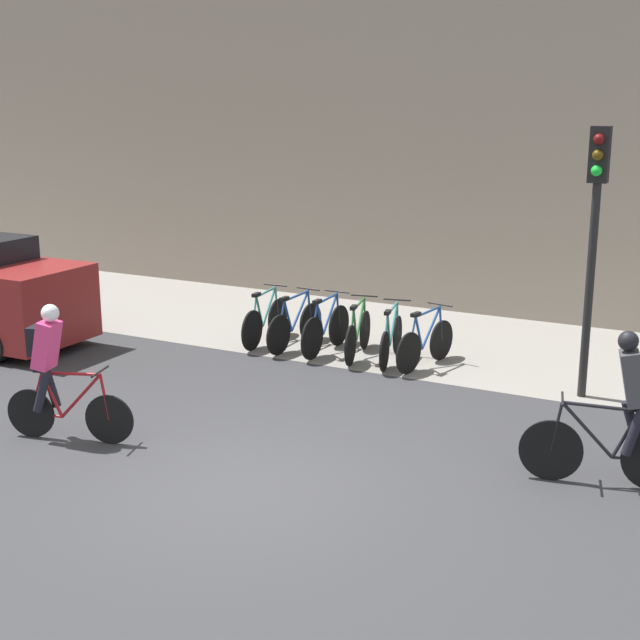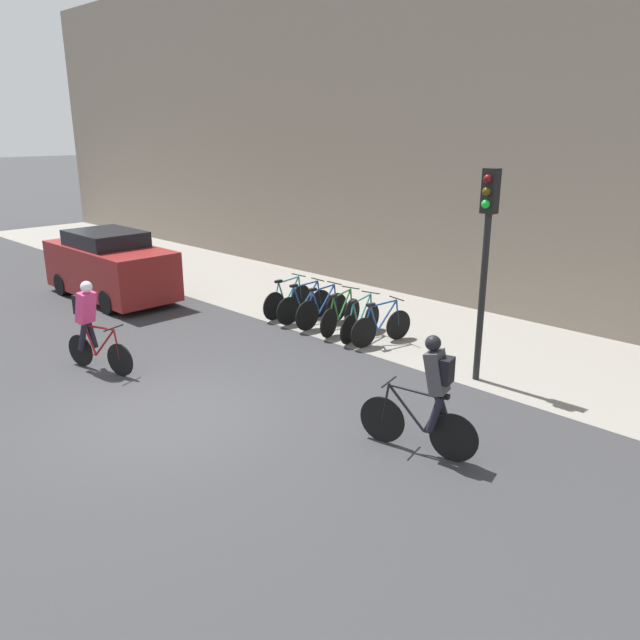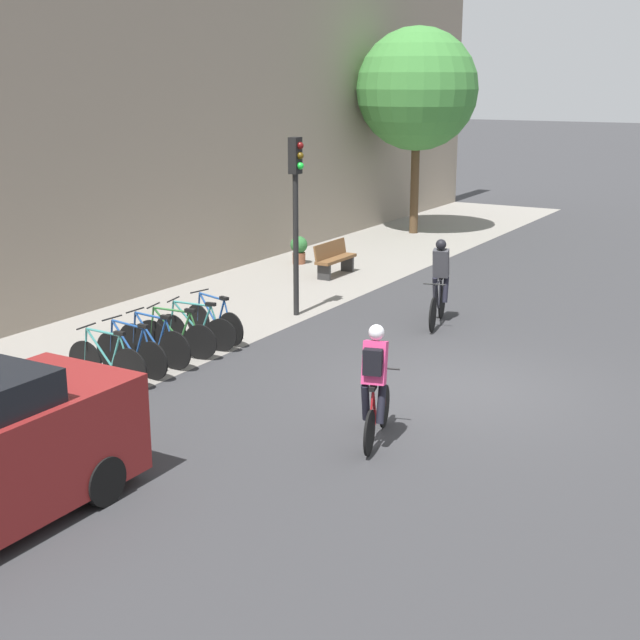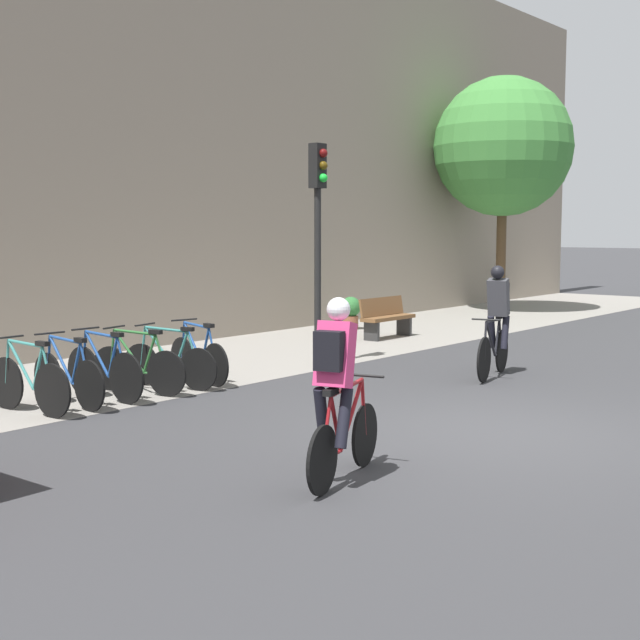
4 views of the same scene
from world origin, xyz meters
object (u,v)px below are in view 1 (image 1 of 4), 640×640
at_px(cyclist_grey, 623,406).
at_px(parked_bike_5, 425,343).
at_px(traffic_light_pole, 595,214).
at_px(parked_bike_0, 265,321).
at_px(cyclist_pink, 53,368).
at_px(parked_bike_4, 391,339).
at_px(parked_bike_3, 358,334).
at_px(parked_bike_1, 295,325).
at_px(parked_bike_2, 326,329).

bearing_deg(cyclist_grey, parked_bike_5, 137.24).
xyz_separation_m(parked_bike_5, traffic_light_pole, (2.54, -0.33, 2.25)).
xyz_separation_m(parked_bike_0, parked_bike_5, (2.99, -0.00, -0.01)).
relative_size(cyclist_pink, parked_bike_4, 1.05).
height_order(parked_bike_3, parked_bike_4, parked_bike_3).
height_order(cyclist_pink, cyclist_grey, cyclist_grey).
xyz_separation_m(cyclist_pink, parked_bike_3, (1.82, 5.07, -0.55)).
bearing_deg(cyclist_pink, parked_bike_1, 82.97).
bearing_deg(parked_bike_5, parked_bike_2, 179.98).
height_order(cyclist_pink, parked_bike_5, cyclist_pink).
bearing_deg(parked_bike_4, cyclist_grey, -38.35).
distance_m(cyclist_grey, parked_bike_4, 5.28).
distance_m(parked_bike_1, parked_bike_2, 0.60).
xyz_separation_m(parked_bike_3, parked_bike_5, (1.19, 0.00, 0.00)).
height_order(parked_bike_0, parked_bike_2, parked_bike_2).
distance_m(parked_bike_0, parked_bike_5, 2.99).
bearing_deg(parked_bike_5, traffic_light_pole, -7.35).
bearing_deg(cyclist_pink, parked_bike_5, 59.28).
bearing_deg(parked_bike_1, cyclist_pink, -97.03).
height_order(parked_bike_3, traffic_light_pole, traffic_light_pole).
relative_size(cyclist_grey, traffic_light_pole, 0.47).
distance_m(parked_bike_4, parked_bike_5, 0.59).
xyz_separation_m(parked_bike_0, parked_bike_3, (1.79, -0.00, -0.01)).
relative_size(parked_bike_2, traffic_light_pole, 0.44).
bearing_deg(parked_bike_3, traffic_light_pole, -5.01).
bearing_deg(parked_bike_0, parked_bike_3, -0.03).
bearing_deg(parked_bike_3, cyclist_grey, -34.65).
bearing_deg(parked_bike_3, parked_bike_2, 179.89).
distance_m(parked_bike_1, parked_bike_3, 1.20).
relative_size(parked_bike_1, parked_bike_4, 1.02).
xyz_separation_m(parked_bike_4, parked_bike_5, (0.59, 0.00, 0.01)).
height_order(cyclist_pink, parked_bike_0, cyclist_pink).
distance_m(cyclist_grey, traffic_light_pole, 3.53).
relative_size(parked_bike_4, traffic_light_pole, 0.44).
height_order(parked_bike_0, parked_bike_3, parked_bike_0).
height_order(parked_bike_1, parked_bike_4, parked_bike_1).
relative_size(parked_bike_0, parked_bike_2, 0.99).
relative_size(parked_bike_1, traffic_light_pole, 0.44).
xyz_separation_m(cyclist_grey, parked_bike_0, (-6.51, 3.26, -0.54)).
bearing_deg(parked_bike_2, parked_bike_0, -180.00).
bearing_deg(parked_bike_0, traffic_light_pole, -3.40).
bearing_deg(parked_bike_3, parked_bike_4, -0.08).
height_order(cyclist_pink, parked_bike_4, cyclist_pink).
height_order(cyclist_grey, parked_bike_4, cyclist_grey).
height_order(parked_bike_3, parked_bike_5, parked_bike_5).
bearing_deg(cyclist_pink, cyclist_grey, 15.48).
xyz_separation_m(parked_bike_1, parked_bike_3, (1.20, -0.00, -0.01)).
height_order(cyclist_grey, traffic_light_pole, traffic_light_pole).
relative_size(parked_bike_0, traffic_light_pole, 0.43).
distance_m(parked_bike_1, traffic_light_pole, 5.42).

